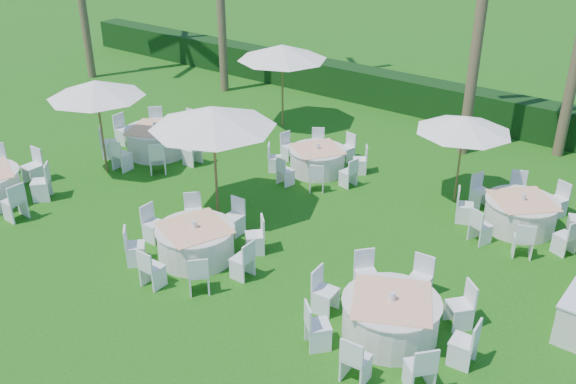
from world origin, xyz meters
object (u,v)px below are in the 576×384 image
at_px(umbrella_a, 96,89).
at_px(umbrella_b, 213,118).
at_px(banquet_table_f, 520,213).
at_px(banquet_table_b, 196,242).
at_px(banquet_table_e, 317,160).
at_px(umbrella_c, 282,52).
at_px(banquet_table_d, 157,140).
at_px(umbrella_d, 464,124).
at_px(banquet_table_c, 390,317).

distance_m(umbrella_a, umbrella_b, 4.27).
distance_m(banquet_table_f, umbrella_a, 11.54).
height_order(banquet_table_b, banquet_table_e, banquet_table_b).
bearing_deg(umbrella_c, umbrella_a, -107.40).
height_order(banquet_table_d, umbrella_d, umbrella_d).
bearing_deg(banquet_table_c, banquet_table_d, 160.96).
xyz_separation_m(banquet_table_b, umbrella_c, (-3.41, 7.77, 2.14)).
bearing_deg(banquet_table_f, umbrella_a, -160.14).
relative_size(umbrella_a, umbrella_c, 0.93).
bearing_deg(banquet_table_e, umbrella_a, -143.51).
height_order(banquet_table_e, umbrella_d, umbrella_d).
xyz_separation_m(banquet_table_d, umbrella_d, (8.64, 2.48, 1.72)).
bearing_deg(umbrella_c, umbrella_d, -13.73).
distance_m(banquet_table_b, umbrella_b, 3.02).
height_order(banquet_table_e, umbrella_a, umbrella_a).
height_order(umbrella_a, umbrella_d, umbrella_a).
bearing_deg(banquet_table_d, umbrella_a, -96.34).
height_order(umbrella_a, umbrella_c, umbrella_c).
relative_size(banquet_table_d, umbrella_d, 1.36).
relative_size(banquet_table_e, umbrella_d, 1.17).
bearing_deg(banquet_table_f, banquet_table_d, -168.90).
relative_size(banquet_table_c, banquet_table_e, 1.14).
bearing_deg(umbrella_d, banquet_table_e, -170.55).
bearing_deg(banquet_table_b, banquet_table_f, 46.32).
height_order(banquet_table_b, umbrella_b, umbrella_b).
height_order(banquet_table_d, banquet_table_f, banquet_table_d).
height_order(banquet_table_b, banquet_table_d, banquet_table_d).
bearing_deg(banquet_table_c, umbrella_a, 170.94).
bearing_deg(banquet_table_f, banquet_table_b, -133.68).
xyz_separation_m(banquet_table_e, umbrella_b, (-0.63, -3.58, 2.20)).
relative_size(banquet_table_b, umbrella_c, 1.04).
bearing_deg(banquet_table_f, banquet_table_c, -96.22).
distance_m(banquet_table_c, umbrella_c, 11.38).
height_order(banquet_table_c, banquet_table_d, banquet_table_d).
xyz_separation_m(umbrella_c, umbrella_d, (6.96, -1.70, -0.38)).
height_order(banquet_table_f, umbrella_a, umbrella_a).
bearing_deg(banquet_table_e, banquet_table_f, 2.32).
bearing_deg(umbrella_a, banquet_table_b, -18.74).
relative_size(banquet_table_b, umbrella_b, 1.00).
bearing_deg(banquet_table_f, umbrella_d, 167.08).
relative_size(banquet_table_e, umbrella_c, 0.97).
bearing_deg(banquet_table_b, umbrella_d, 59.65).
relative_size(banquet_table_c, banquet_table_f, 1.09).
relative_size(banquet_table_c, banquet_table_d, 0.98).
relative_size(banquet_table_f, umbrella_d, 1.22).
distance_m(banquet_table_f, umbrella_b, 7.77).
height_order(banquet_table_c, banquet_table_f, banquet_table_c).
height_order(banquet_table_d, banquet_table_e, banquet_table_d).
relative_size(banquet_table_e, banquet_table_f, 0.96).
xyz_separation_m(banquet_table_b, banquet_table_d, (-5.08, 3.59, 0.03)).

